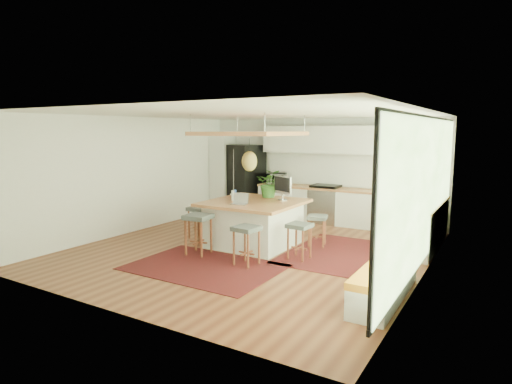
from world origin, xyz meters
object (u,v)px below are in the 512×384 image
Objects in this scene: stool_near_right at (246,246)px; stool_left_side at (199,222)px; fridge at (245,182)px; island at (254,223)px; island_plant at (270,186)px; laptop at (239,198)px; stool_right_back at (317,229)px; stool_near_left at (198,236)px; monitor at (283,188)px; stool_right_front at (299,241)px; microwave at (276,177)px.

stool_left_side is at bearing 150.16° from stool_near_right.
fridge is 1.07× the size of island.
stool_left_side is 1.77m from island_plant.
stool_right_back is at bearing 27.67° from laptop.
stool_near_left is 1.41× the size of monitor.
stool_near_left is at bearing -97.87° from monitor.
stool_right_back is at bearing 35.52° from monitor.
fridge is at bearing 125.21° from island.
monitor is at bearing 132.82° from stool_right_front.
stool_left_side is at bearing -138.21° from monitor.
stool_near_right is at bearing -73.08° from island_plant.
stool_right_front is 0.97× the size of stool_left_side.
stool_right_back is at bearing 94.04° from stool_right_front.
microwave is (-1.42, 2.39, -0.08)m from monitor.
stool_right_front is (1.81, 0.71, 0.00)m from stool_near_left.
monitor is (1.00, 1.58, 0.83)m from stool_near_left.
island_plant is at bearing -179.83° from monitor.
monitor reaches higher than stool_near_right.
stool_near_left is 1.45× the size of microwave.
fridge reaches higher than stool_left_side.
stool_left_side is (-2.60, 0.31, 0.00)m from stool_right_front.
stool_near_left reaches higher than stool_near_right.
laptop is at bearing -93.38° from monitor.
stool_right_back is (3.19, -2.28, -0.57)m from fridge.
stool_left_side is at bearing -56.87° from fridge.
island_plant is (1.00, -2.20, 0.06)m from microwave.
island is 1.33m from stool_right_front.
fridge is at bearing 132.37° from island_plant.
monitor is (-0.74, -0.14, 0.83)m from stool_right_back.
laptop is at bearing -95.08° from microwave.
laptop is at bearing -177.73° from stool_right_front.
island_plant is at bearing 28.38° from stool_left_side.
stool_near_right is 1.88m from monitor.
stool_right_back is 3.20m from microwave.
island_plant is at bearing 72.79° from laptop.
fridge reaches higher than island_plant.
island_plant is at bearing -26.93° from fridge.
fridge is at bearing 134.71° from stool_right_front.
microwave is (-2.23, 3.26, 0.75)m from stool_right_front.
stool_right_back is 1.20× the size of microwave.
island_plant is at bearing 177.79° from stool_right_back.
laptop is 1.05m from monitor.
stool_left_side is (-2.53, -0.70, 0.00)m from stool_right_back.
fridge is 3.56× the size of monitor.
stool_right_front is at bearing -40.92° from island_plant.
monitor is at bearing -169.00° from stool_right_back.
island is at bearing 160.50° from stool_right_front.
stool_near_left is (1.45, -4.00, -0.57)m from fridge.
fridge is 3.05× the size of stool_right_back.
stool_right_front is 1.81m from island_plant.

